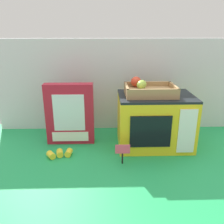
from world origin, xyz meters
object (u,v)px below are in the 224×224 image
at_px(cookie_set_box, 70,114).
at_px(loose_toy_banana, 60,154).
at_px(price_sign, 123,151).
at_px(food_groups_crate, 148,90).
at_px(toy_microwave, 155,121).

bearing_deg(cookie_set_box, loose_toy_banana, -102.72).
xyz_separation_m(price_sign, loose_toy_banana, (-0.31, 0.08, -0.05)).
height_order(food_groups_crate, price_sign, food_groups_crate).
distance_m(food_groups_crate, loose_toy_banana, 0.55).
bearing_deg(cookie_set_box, price_sign, -40.88).
xyz_separation_m(toy_microwave, price_sign, (-0.19, -0.19, -0.08)).
bearing_deg(cookie_set_box, toy_microwave, -5.40).
height_order(price_sign, loose_toy_banana, price_sign).
relative_size(toy_microwave, food_groups_crate, 1.51).
distance_m(price_sign, loose_toy_banana, 0.32).
distance_m(food_groups_crate, cookie_set_box, 0.44).
height_order(toy_microwave, food_groups_crate, food_groups_crate).
relative_size(toy_microwave, loose_toy_banana, 3.01).
relative_size(toy_microwave, cookie_set_box, 1.15).
xyz_separation_m(food_groups_crate, price_sign, (-0.14, -0.20, -0.24)).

